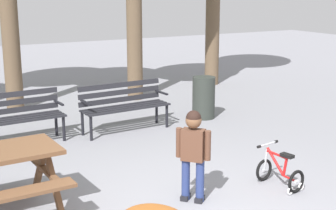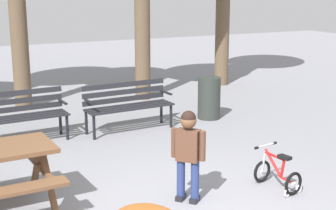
# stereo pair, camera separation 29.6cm
# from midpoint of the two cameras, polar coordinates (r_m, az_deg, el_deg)

# --- Properties ---
(park_bench_far_left) EXTENTS (1.62, 0.55, 0.85)m
(park_bench_far_left) POSITION_cam_midpoint_polar(r_m,az_deg,el_deg) (8.48, -18.26, -1.01)
(park_bench_far_left) COLOR #232328
(park_bench_far_left) RESTS_ON ground
(park_bench_left) EXTENTS (1.62, 0.55, 0.85)m
(park_bench_left) POSITION_cam_midpoint_polar(r_m,az_deg,el_deg) (8.90, -6.05, 0.27)
(park_bench_left) COLOR #232328
(park_bench_left) RESTS_ON ground
(child_standing) EXTENTS (0.31, 0.34, 1.12)m
(child_standing) POSITION_cam_midpoint_polar(r_m,az_deg,el_deg) (5.91, 1.46, -4.96)
(child_standing) COLOR navy
(child_standing) RESTS_ON ground
(kids_bicycle) EXTENTS (0.44, 0.60, 0.54)m
(kids_bicycle) POSITION_cam_midpoint_polar(r_m,az_deg,el_deg) (6.59, 11.43, -7.53)
(kids_bicycle) COLOR black
(kids_bicycle) RESTS_ON ground
(trash_bin) EXTENTS (0.44, 0.44, 0.82)m
(trash_bin) POSITION_cam_midpoint_polar(r_m,az_deg,el_deg) (9.73, 3.23, 0.85)
(trash_bin) COLOR #2D332D
(trash_bin) RESTS_ON ground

